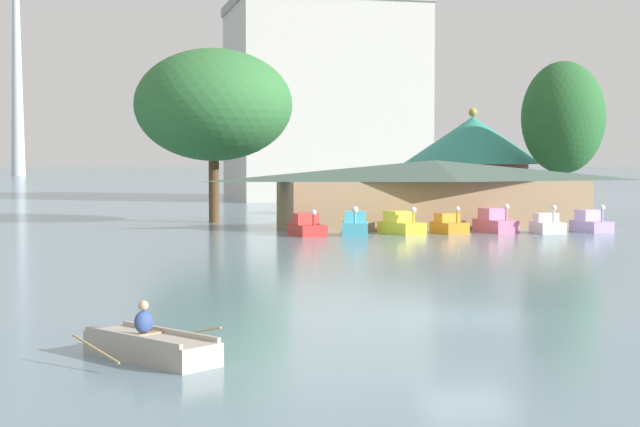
% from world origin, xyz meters
% --- Properties ---
extents(ground_plane, '(2000.00, 2000.00, 0.00)m').
position_xyz_m(ground_plane, '(0.00, 0.00, 0.00)').
color(ground_plane, slate).
extents(rowboat_with_rower, '(3.16, 3.41, 1.24)m').
position_xyz_m(rowboat_with_rower, '(-8.76, -3.74, 0.28)').
color(rowboat_with_rower, '#ADA393').
rests_on(rowboat_with_rower, ground).
extents(pedal_boat_red, '(1.81, 2.97, 1.53)m').
position_xyz_m(pedal_boat_red, '(2.42, 30.35, 0.50)').
color(pedal_boat_red, red).
rests_on(pedal_boat_red, ground).
extents(pedal_boat_cyan, '(2.03, 2.58, 1.72)m').
position_xyz_m(pedal_boat_cyan, '(5.14, 29.71, 0.56)').
color(pedal_boat_cyan, '#4CB7CC').
rests_on(pedal_boat_cyan, ground).
extents(pedal_boat_yellow, '(2.35, 3.14, 1.62)m').
position_xyz_m(pedal_boat_yellow, '(8.15, 30.49, 0.53)').
color(pedal_boat_yellow, yellow).
rests_on(pedal_boat_yellow, ground).
extents(pedal_boat_orange, '(1.70, 2.55, 1.63)m').
position_xyz_m(pedal_boat_orange, '(11.06, 30.22, 0.48)').
color(pedal_boat_orange, orange).
rests_on(pedal_boat_orange, ground).
extents(pedal_boat_pink, '(1.91, 3.07, 1.74)m').
position_xyz_m(pedal_boat_pink, '(14.07, 30.40, 0.58)').
color(pedal_boat_pink, pink).
rests_on(pedal_boat_pink, ground).
extents(pedal_boat_white, '(1.71, 2.51, 1.71)m').
position_xyz_m(pedal_boat_white, '(16.72, 28.80, 0.48)').
color(pedal_boat_white, white).
rests_on(pedal_boat_white, ground).
extents(pedal_boat_lavender, '(1.67, 2.74, 1.69)m').
position_xyz_m(pedal_boat_lavender, '(19.78, 29.18, 0.53)').
color(pedal_boat_lavender, '#B299D8').
rests_on(pedal_boat_lavender, ground).
extents(boathouse, '(21.23, 6.03, 4.34)m').
position_xyz_m(boathouse, '(11.94, 35.07, 2.28)').
color(boathouse, '#9E7F5B').
rests_on(boathouse, ground).
extents(green_roof_pavilion, '(11.29, 11.29, 8.56)m').
position_xyz_m(green_roof_pavilion, '(20.44, 49.41, 4.41)').
color(green_roof_pavilion, brown).
rests_on(green_roof_pavilion, ground).
extents(shoreline_tree_mid, '(10.98, 10.98, 12.08)m').
position_xyz_m(shoreline_tree_mid, '(-1.13, 43.81, 8.17)').
color(shoreline_tree_mid, brown).
rests_on(shoreline_tree_mid, ground).
extents(shoreline_tree_right, '(6.16, 6.16, 11.69)m').
position_xyz_m(shoreline_tree_right, '(24.69, 42.33, 7.50)').
color(shoreline_tree_right, brown).
rests_on(shoreline_tree_right, ground).
extents(background_building_block, '(20.97, 17.14, 22.44)m').
position_xyz_m(background_building_block, '(16.79, 84.62, 11.24)').
color(background_building_block, beige).
rests_on(background_building_block, ground).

